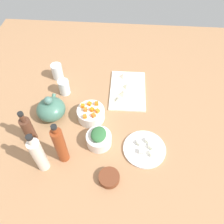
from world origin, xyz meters
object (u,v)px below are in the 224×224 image
at_px(plate_tofu, 144,149).
at_px(bowl_carrots, 91,114).
at_px(drinking_glass_0, 64,87).
at_px(bottle_2, 28,129).
at_px(bottle_1, 60,145).
at_px(bottle_0, 39,155).
at_px(teapot, 51,109).
at_px(bowl_greens, 99,140).
at_px(bowl_small_side, 109,178).
at_px(cutting_board, 128,90).
at_px(drinking_glass_1, 57,71).

height_order(plate_tofu, bowl_carrots, bowl_carrots).
xyz_separation_m(plate_tofu, drinking_glass_0, (0.35, 0.46, 0.04)).
bearing_deg(bottle_2, bottle_1, -116.87).
distance_m(plate_tofu, bottle_1, 0.40).
distance_m(plate_tofu, bottle_0, 0.49).
xyz_separation_m(plate_tofu, bottle_2, (0.02, 0.56, 0.08)).
bearing_deg(teapot, bottle_1, -154.89).
xyz_separation_m(bowl_greens, bottle_2, (-0.00, 0.34, 0.05)).
distance_m(bottle_1, bottle_2, 0.21).
bearing_deg(bottle_1, plate_tofu, -79.35).
distance_m(plate_tofu, bowl_small_side, 0.23).
distance_m(bowl_greens, bottle_0, 0.29).
bearing_deg(bottle_1, cutting_board, -31.77).
bearing_deg(bowl_small_side, plate_tofu, -44.43).
distance_m(bottle_0, bottle_1, 0.10).
height_order(drinking_glass_0, drinking_glass_1, drinking_glass_1).
bearing_deg(teapot, bowl_greens, -119.49).
xyz_separation_m(bowl_carrots, drinking_glass_1, (0.30, 0.25, 0.02)).
xyz_separation_m(bottle_2, drinking_glass_0, (0.33, -0.10, -0.04)).
xyz_separation_m(bowl_greens, bowl_small_side, (-0.18, -0.07, -0.02)).
height_order(bottle_1, drinking_glass_1, bottle_1).
distance_m(bowl_greens, bowl_carrots, 0.16).
xyz_separation_m(bottle_0, drinking_glass_0, (0.47, -0.00, -0.06)).
xyz_separation_m(drinking_glass_0, drinking_glass_1, (0.13, 0.07, 0.00)).
distance_m(bottle_0, drinking_glass_0, 0.47).
bearing_deg(drinking_glass_0, bottle_2, 163.24).
distance_m(teapot, bottle_2, 0.17).
bearing_deg(plate_tofu, drinking_glass_1, 48.33).
bearing_deg(drinking_glass_0, drinking_glass_1, 28.74).
relative_size(bowl_small_side, bottle_1, 0.36).
relative_size(bowl_greens, bowl_carrots, 0.85).
height_order(plate_tofu, drinking_glass_1, drinking_glass_1).
bearing_deg(plate_tofu, cutting_board, 13.56).
bearing_deg(bottle_1, bottle_0, 121.12).
bearing_deg(teapot, bowl_carrots, -89.93).
relative_size(bowl_greens, drinking_glass_1, 1.26).
bearing_deg(bottle_2, teapot, -23.20).
xyz_separation_m(cutting_board, bowl_greens, (-0.37, 0.13, 0.03)).
relative_size(bowl_carrots, drinking_glass_0, 1.58).
xyz_separation_m(teapot, bottle_0, (-0.30, -0.03, 0.05)).
relative_size(teapot, bottle_0, 0.66).
xyz_separation_m(bottle_0, bottle_1, (0.05, -0.08, 0.01)).
bearing_deg(bowl_greens, drinking_glass_1, 34.25).
xyz_separation_m(plate_tofu, bowl_greens, (0.02, 0.22, 0.03)).
distance_m(bowl_carrots, bowl_small_side, 0.36).
relative_size(plate_tofu, bottle_1, 0.79).
distance_m(bowl_small_side, bottle_2, 0.45).
bearing_deg(drinking_glass_0, bowl_small_side, -149.15).
height_order(bottle_0, drinking_glass_1, bottle_0).
height_order(cutting_board, bowl_greens, bowl_greens).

